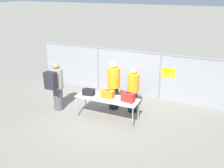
# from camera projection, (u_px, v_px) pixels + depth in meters

# --- Properties ---
(ground_plane) EXTENTS (120.00, 120.00, 0.00)m
(ground_plane) POSITION_uv_depth(u_px,v_px,m) (106.00, 115.00, 8.98)
(ground_plane) COLOR slate
(fence_section) EXTENTS (8.38, 0.07, 1.92)m
(fence_section) POSITION_uv_depth(u_px,v_px,m) (128.00, 71.00, 10.44)
(fence_section) COLOR gray
(fence_section) RESTS_ON ground_plane
(inspection_table) EXTENTS (2.20, 0.72, 0.77)m
(inspection_table) POSITION_uv_depth(u_px,v_px,m) (107.00, 99.00, 8.55)
(inspection_table) COLOR #B2B2AD
(inspection_table) RESTS_ON ground_plane
(suitcase_black) EXTENTS (0.45, 0.29, 0.24)m
(suitcase_black) POSITION_uv_depth(u_px,v_px,m) (89.00, 92.00, 8.73)
(suitcase_black) COLOR black
(suitcase_black) RESTS_ON inspection_table
(suitcase_orange) EXTENTS (0.44, 0.28, 0.29)m
(suitcase_orange) POSITION_uv_depth(u_px,v_px,m) (108.00, 94.00, 8.51)
(suitcase_orange) COLOR orange
(suitcase_orange) RESTS_ON inspection_table
(suitcase_red) EXTENTS (0.46, 0.28, 0.33)m
(suitcase_red) POSITION_uv_depth(u_px,v_px,m) (128.00, 97.00, 8.22)
(suitcase_red) COLOR red
(suitcase_red) RESTS_ON inspection_table
(traveler_hooded) EXTENTS (0.45, 0.70, 1.83)m
(traveler_hooded) POSITION_uv_depth(u_px,v_px,m) (56.00, 85.00, 9.01)
(traveler_hooded) COLOR #4C4C51
(traveler_hooded) RESTS_ON ground_plane
(security_worker_near) EXTENTS (0.46, 0.46, 1.84)m
(security_worker_near) POSITION_uv_depth(u_px,v_px,m) (114.00, 85.00, 9.17)
(security_worker_near) COLOR black
(security_worker_near) RESTS_ON ground_plane
(security_worker_far) EXTENTS (0.42, 0.42, 1.69)m
(security_worker_far) POSITION_uv_depth(u_px,v_px,m) (133.00, 90.00, 8.95)
(security_worker_far) COLOR black
(security_worker_far) RESTS_ON ground_plane
(utility_trailer) EXTENTS (3.26, 2.30, 0.72)m
(utility_trailer) POSITION_uv_depth(u_px,v_px,m) (158.00, 74.00, 11.93)
(utility_trailer) COLOR #4C6B47
(utility_trailer) RESTS_ON ground_plane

